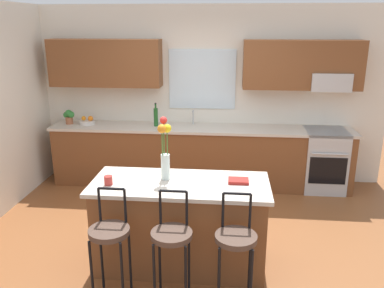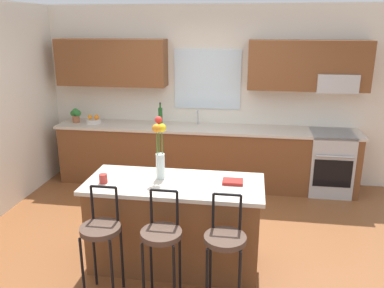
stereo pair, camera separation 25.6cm
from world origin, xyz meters
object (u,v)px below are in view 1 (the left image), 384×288
bar_stool_far (236,242)px  fruit_bowl_oranges (87,122)px  kitchen_island (180,224)px  oven_range (323,160)px  bar_stool_middle (172,239)px  potted_plant_small (69,116)px  mug_ceramic (108,180)px  bar_stool_near (110,236)px  flower_vase (165,149)px  bottle_olive_oil (156,117)px  cookbook (238,181)px

bar_stool_far → fruit_bowl_oranges: bearing=129.3°
fruit_bowl_oranges → kitchen_island: bearing=-51.8°
kitchen_island → bar_stool_far: 0.82m
oven_range → bar_stool_middle: bearing=-124.5°
potted_plant_small → kitchen_island: bearing=-47.4°
bar_stool_middle → mug_ceramic: bearing=145.7°
bar_stool_middle → mug_ceramic: size_ratio=11.58×
bar_stool_middle → fruit_bowl_oranges: 3.29m
oven_range → bar_stool_near: bearing=-131.5°
flower_vase → mug_ceramic: flower_vase is taller
bar_stool_near → mug_ceramic: (-0.13, 0.47, 0.33)m
mug_ceramic → bottle_olive_oil: 2.32m
bar_stool_near → bar_stool_far: size_ratio=1.00×
oven_range → kitchen_island: 2.88m
cookbook → potted_plant_small: bearing=140.5°
bar_stool_far → mug_ceramic: size_ratio=11.58×
kitchen_island → fruit_bowl_oranges: bearing=128.2°
bottle_olive_oil → bar_stool_near: bearing=-88.1°
bottle_olive_oil → fruit_bowl_oranges: bearing=180.0°
oven_range → potted_plant_small: potted_plant_small is taller
mug_ceramic → flower_vase: bearing=20.8°
bar_stool_middle → fruit_bowl_oranges: size_ratio=4.34×
fruit_bowl_oranges → potted_plant_small: 0.30m
potted_plant_small → bottle_olive_oil: bearing=0.0°
oven_range → fruit_bowl_oranges: size_ratio=3.83×
oven_range → cookbook: 2.53m
mug_ceramic → fruit_bowl_oranges: fruit_bowl_oranges is taller
bar_stool_far → potted_plant_small: (-2.56, 2.78, 0.41)m
flower_vase → potted_plant_small: (-1.86, 2.11, -0.19)m
flower_vase → bottle_olive_oil: 2.18m
bar_stool_near → potted_plant_small: bearing=117.7°
bar_stool_middle → bottle_olive_oil: bottle_olive_oil is taller
bar_stool_middle → potted_plant_small: (-2.01, 2.78, 0.41)m
bar_stool_middle → potted_plant_small: bearing=125.9°
bar_stool_near → fruit_bowl_oranges: 3.04m
mug_ceramic → bar_stool_near: bearing=-74.0°
bar_stool_near → bar_stool_middle: bearing=0.0°
oven_range → fruit_bowl_oranges: 3.65m
cookbook → flower_vase: bearing=178.5°
bar_stool_far → cookbook: bearing=88.0°
bar_stool_near → potted_plant_small: (-1.46, 2.78, 0.41)m
kitchen_island → bottle_olive_oil: bottle_olive_oil is taller
bar_stool_middle → kitchen_island: bearing=90.0°
oven_range → mug_ceramic: 3.48m
mug_ceramic → cookbook: (1.26, 0.18, -0.03)m
fruit_bowl_oranges → potted_plant_small: bearing=-180.0°
bar_stool_far → fruit_bowl_oranges: fruit_bowl_oranges is taller
bar_stool_near → mug_ceramic: bar_stool_near is taller
potted_plant_small → bar_stool_middle: bearing=-54.1°
bar_stool_near → bottle_olive_oil: bearing=91.9°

